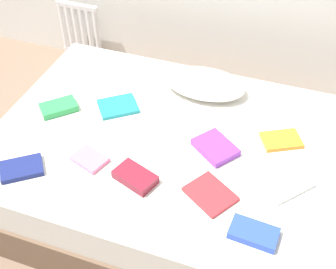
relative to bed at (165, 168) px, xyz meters
The scene contains 14 objects.
ground_plane 0.25m from the bed, ahead, with size 8.00×8.00×0.00m, color #7F6651.
bed is the anchor object (origin of this frame).
radiator 1.70m from the bed, 135.08° to the left, with size 0.37×0.04×0.47m.
pillow 0.59m from the bed, 79.64° to the left, with size 0.52×0.32×0.12m, color white.
textbook_purple 0.40m from the bed, ahead, with size 0.23×0.17×0.04m, color purple.
textbook_green 0.75m from the bed, behind, with size 0.21×0.13×0.04m, color green.
textbook_pink 0.52m from the bed, 136.25° to the right, with size 0.18×0.13×0.03m, color pink.
textbook_teal 0.47m from the bed, 157.08° to the left, with size 0.23×0.18×0.02m, color teal.
textbook_navy 0.84m from the bed, 142.01° to the right, with size 0.22×0.15×0.03m, color navy.
textbook_maroon 0.45m from the bed, 95.93° to the right, with size 0.22×0.13×0.05m, color maroon.
textbook_white 0.76m from the bed, 10.22° to the right, with size 0.24×0.17×0.02m, color white.
textbook_blue 0.82m from the bed, 38.52° to the right, with size 0.22×0.13×0.04m, color #2847B7.
textbook_orange 0.71m from the bed, 16.51° to the left, with size 0.21×0.15×0.03m, color orange.
textbook_red 0.55m from the bed, 42.00° to the right, with size 0.23×0.18×0.02m, color red.
Camera 1 is at (0.63, -1.72, 2.24)m, focal length 47.39 mm.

